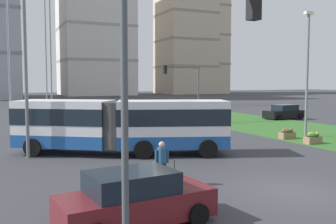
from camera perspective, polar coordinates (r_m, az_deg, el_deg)
ground_plane at (r=15.43m, az=17.91°, el=-10.98°), size 260.00×260.00×0.00m
grass_median at (r=31.34m, az=23.10°, el=-3.18°), size 10.00×70.00×0.08m
articulated_bus at (r=21.69m, az=-6.86°, el=-1.86°), size 11.55×7.52×3.00m
car_black_sedan at (r=42.67m, az=16.76°, el=-0.06°), size 4.52×2.27×1.58m
car_maroon_sedan at (r=11.18m, az=-4.91°, el=-12.77°), size 4.56×2.39×1.58m
car_grey_wagon at (r=34.42m, az=-17.50°, el=-1.15°), size 4.50×2.22×1.58m
pedestrian_crossing at (r=15.18m, az=-0.92°, el=-7.11°), size 0.58×0.36×1.74m
rolling_suitcase at (r=15.34m, az=0.95°, el=-9.63°), size 0.24×0.36×0.97m
flower_planter_2 at (r=26.44m, az=20.60°, el=-3.64°), size 1.10×0.56×0.74m
flower_planter_3 at (r=28.16m, az=17.18°, el=-3.06°), size 1.10×0.56×0.74m
traffic_light_near_left at (r=8.79m, az=0.76°, el=6.33°), size 3.73×0.28×6.39m
traffic_light_far_right at (r=37.00m, az=2.71°, el=4.25°), size 3.93×0.28×5.54m
streetlight_left at (r=21.57m, az=-20.29°, el=6.95°), size 0.70×0.28×9.26m
streetlight_median at (r=29.40m, az=19.87°, el=5.98°), size 0.70×0.28×8.96m
apartment_tower_centre at (r=116.50m, az=-10.74°, el=11.91°), size 19.58×19.90×38.00m
apartment_tower_eastcentre at (r=126.05m, az=2.56°, el=12.16°), size 15.89×16.21×41.20m
apartment_tower_east at (r=129.29m, az=4.00°, el=10.92°), size 15.90×18.74×36.54m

